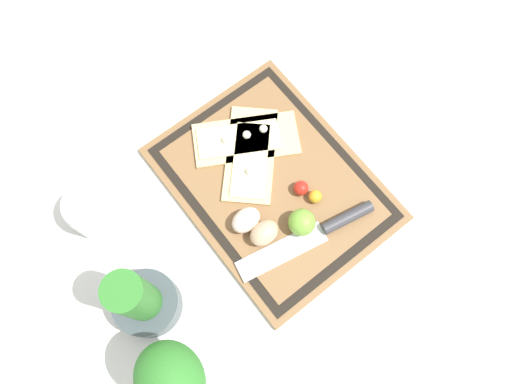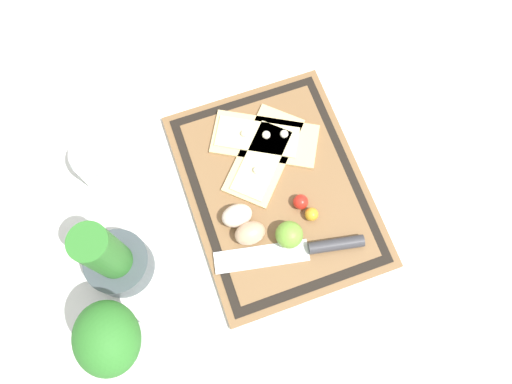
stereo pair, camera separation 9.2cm
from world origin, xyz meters
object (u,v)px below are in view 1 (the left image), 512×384
Objects in this scene: knife at (328,228)px; herb_pot at (143,301)px; sauce_jar at (95,212)px; egg_brown at (264,233)px; cherry_tomato_red at (301,188)px; cherry_tomato_yellow at (315,197)px; pizza_slice_far at (251,155)px; egg_pink at (246,220)px; herb_glass at (174,378)px; lime at (302,222)px; pizza_slice_near at (244,139)px.

knife is 1.27× the size of herb_pot.
egg_brown is at bearing -134.98° from sauce_jar.
cherry_tomato_red reaches higher than cherry_tomato_yellow.
knife is 0.06m from cherry_tomato_yellow.
pizza_slice_far is 7.32× the size of cherry_tomato_red.
egg_pink is (-0.10, 0.09, 0.02)m from pizza_slice_far.
herb_glass is (-0.32, 0.04, 0.08)m from sauce_jar.
cherry_tomato_red reaches higher than pizza_slice_far.
knife is at bearing -131.95° from egg_pink.
cherry_tomato_red is 0.34m from herb_pot.
herb_glass is (-0.08, 0.32, 0.08)m from lime.
herb_pot is (-0.11, 0.31, 0.05)m from pizza_slice_far.
cherry_tomato_red is 0.40m from herb_glass.
knife is at bearing 162.77° from cherry_tomato_yellow.
lime is 0.07m from cherry_tomato_red.
egg_pink is at bearing 49.17° from lime.
egg_brown is 0.11m from cherry_tomato_red.
egg_pink is (0.10, 0.11, 0.01)m from knife.
pizza_slice_near is at bearing -26.90° from egg_brown.
egg_pink is 0.27m from sauce_jar.
pizza_slice_far is at bearing 161.81° from pizza_slice_near.
egg_brown is (-0.17, 0.09, 0.02)m from pizza_slice_near.
cherry_tomato_red is at bearing -172.23° from pizza_slice_near.
cherry_tomato_yellow is (-0.04, -0.13, -0.01)m from egg_pink.
herb_glass is (-0.04, 0.35, 0.10)m from knife.
cherry_tomato_yellow is 0.12× the size of herb_pot.
egg_pink is at bearing -86.62° from herb_pot.
egg_brown is 0.07m from lime.
herb_pot reaches higher than pizza_slice_far.
egg_pink is 0.23m from herb_pot.
herb_glass reaches higher than egg_pink.
pizza_slice_near is 0.17m from egg_pink.
cherry_tomato_red is at bearing -96.05° from egg_pink.
cherry_tomato_yellow is 0.40m from herb_glass.
cherry_tomato_yellow is (-0.00, -0.12, -0.01)m from egg_brown.
lime is (0.03, 0.04, 0.02)m from knife.
egg_brown is at bearing -163.28° from egg_pink.
pizza_slice_far is 2.23× the size of sauce_jar.
sauce_jar is (0.28, 0.32, 0.02)m from knife.
pizza_slice_near is at bearing -98.48° from sauce_jar.
knife is 0.09m from cherry_tomato_red.
knife is at bearing -131.32° from sauce_jar.
sauce_jar is at bearing 45.02° from egg_brown.
sauce_jar reaches higher than cherry_tomato_red.
pizza_slice_near is 0.04m from pizza_slice_far.
herb_pot is at bearing 90.09° from cherry_tomato_red.
herb_glass reaches higher than egg_brown.
sauce_jar is (0.19, 0.33, 0.01)m from cherry_tomato_red.
pizza_slice_near is 8.75× the size of cherry_tomato_yellow.
egg_brown is at bearing 151.11° from pizza_slice_far.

